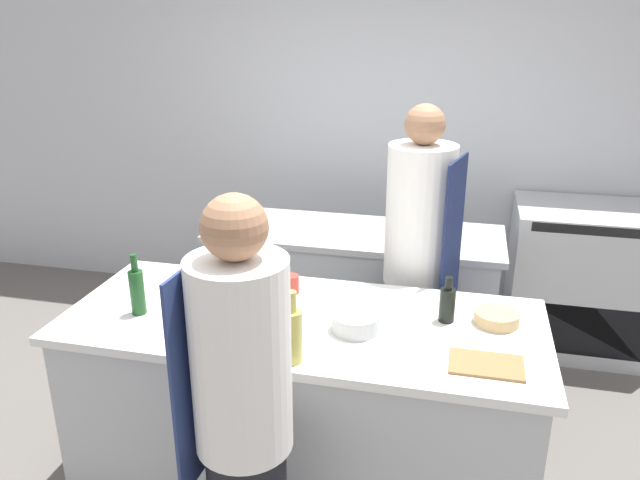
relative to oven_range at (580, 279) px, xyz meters
name	(u,v)px	position (x,y,z in m)	size (l,w,h in m)	color
ground_plane	(304,477)	(-1.49, -1.73, -0.50)	(16.00, 16.00, 0.00)	#605B56
wall_back	(376,126)	(-1.49, 0.40, 0.90)	(8.00, 0.06, 2.80)	silver
prep_counter	(303,401)	(-1.49, -1.73, -0.05)	(2.17, 0.90, 0.90)	#B7BABC
pass_counter	(354,295)	(-1.46, -0.52, -0.05)	(1.84, 0.67, 0.90)	#B7BABC
oven_range	(580,279)	(0.00, 0.00, 0.00)	(0.92, 0.69, 0.99)	#B7BABC
chef_at_prep_near	(243,425)	(-1.50, -2.47, 0.35)	(0.36, 0.34, 1.69)	black
chef_at_stove	(417,268)	(-1.03, -1.01, 0.39)	(0.41, 0.39, 1.77)	black
bottle_olive_oil	(292,334)	(-1.43, -2.10, 0.52)	(0.08, 0.08, 0.30)	#B2A84C
bottle_vinegar	(250,286)	(-1.75, -1.69, 0.51)	(0.08, 0.08, 0.28)	silver
bottle_wine	(447,304)	(-0.85, -1.61, 0.49)	(0.07, 0.07, 0.21)	black
bottle_cooking_oil	(137,290)	(-2.23, -1.86, 0.52)	(0.07, 0.07, 0.29)	#19471E
bowl_mixing_large	(207,287)	(-2.01, -1.60, 0.44)	(0.20, 0.20, 0.07)	tan
bowl_prep_small	(497,318)	(-0.63, -1.58, 0.43)	(0.20, 0.20, 0.06)	tan
bowl_ceramic_blue	(356,322)	(-1.23, -1.79, 0.44)	(0.21, 0.21, 0.08)	#B7BABC
cup	(292,284)	(-1.61, -1.49, 0.45)	(0.07, 0.07, 0.09)	#B2382D
cutting_board	(486,364)	(-0.68, -1.96, 0.41)	(0.29, 0.19, 0.01)	olive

